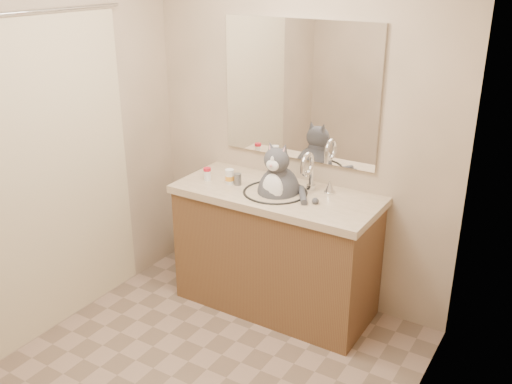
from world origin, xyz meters
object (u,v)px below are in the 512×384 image
(pill_bottle_orange, at_px, (230,177))
(grey_canister, at_px, (238,179))
(cat, at_px, (278,190))
(pill_bottle_redcap, at_px, (207,174))

(pill_bottle_orange, height_order, grey_canister, pill_bottle_orange)
(cat, relative_size, pill_bottle_redcap, 6.22)
(pill_bottle_redcap, height_order, pill_bottle_orange, pill_bottle_orange)
(pill_bottle_redcap, relative_size, grey_canister, 1.12)
(cat, xyz_separation_m, pill_bottle_orange, (-0.35, -0.04, 0.03))
(pill_bottle_redcap, distance_m, grey_canister, 0.22)
(cat, xyz_separation_m, pill_bottle_redcap, (-0.51, -0.06, 0.03))
(cat, distance_m, pill_bottle_redcap, 0.52)
(pill_bottle_orange, distance_m, grey_canister, 0.06)
(pill_bottle_redcap, xyz_separation_m, pill_bottle_orange, (0.16, 0.02, 0.00))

